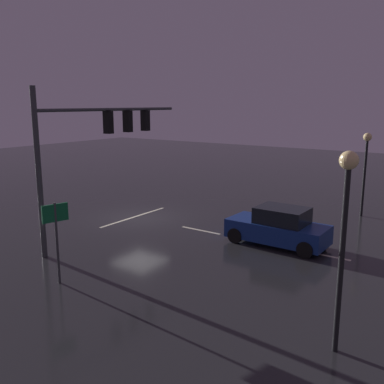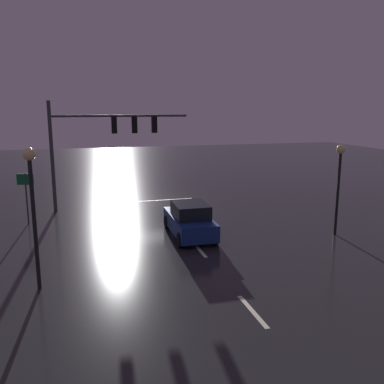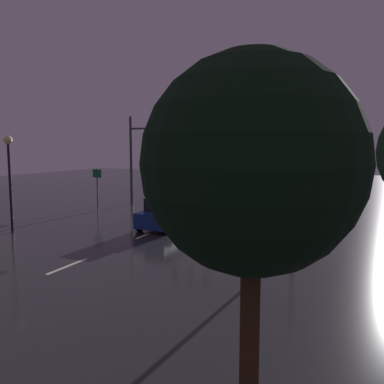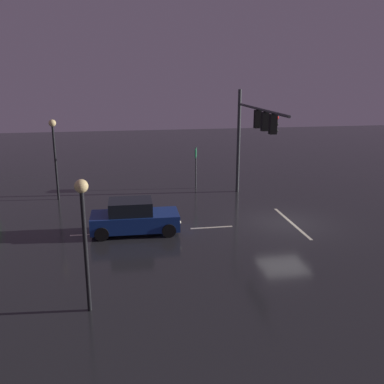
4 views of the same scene
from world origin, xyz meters
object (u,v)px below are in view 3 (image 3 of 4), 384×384
street_lamp_left_kerb (295,175)px  street_lamp_right_kerb (9,165)px  traffic_signal_assembly (167,144)px  car_approaching (167,213)px  route_sign (97,180)px  tree_left_far (253,165)px

street_lamp_left_kerb → street_lamp_right_kerb: 14.13m
traffic_signal_assembly → street_lamp_right_kerb: (3.11, 11.61, -1.14)m
car_approaching → street_lamp_right_kerb: street_lamp_right_kerb is taller
traffic_signal_assembly → car_approaching: traffic_signal_assembly is taller
route_sign → tree_left_far: bearing=132.8°
traffic_signal_assembly → tree_left_far: 23.45m
route_sign → traffic_signal_assembly: bearing=-149.3°
car_approaching → street_lamp_right_kerb: 8.54m
traffic_signal_assembly → street_lamp_left_kerb: (-10.76, 8.88, -1.43)m
car_approaching → street_lamp_right_kerb: bearing=33.7°
route_sign → street_lamp_right_kerb: bearing=98.1°
route_sign → tree_left_far: 24.08m
car_approaching → street_lamp_right_kerb: size_ratio=0.88×
street_lamp_left_kerb → route_sign: street_lamp_left_kerb is taller
traffic_signal_assembly → car_approaching: (-3.63, 7.12, -3.85)m
tree_left_far → street_lamp_left_kerb: bearing=-84.2°
tree_left_far → traffic_signal_assembly: bearing=-59.5°
traffic_signal_assembly → car_approaching: size_ratio=1.94×
street_lamp_left_kerb → traffic_signal_assembly: bearing=-39.5°
street_lamp_left_kerb → tree_left_far: bearing=95.8°
traffic_signal_assembly → street_lamp_right_kerb: bearing=75.0°
street_lamp_left_kerb → street_lamp_right_kerb: size_ratio=0.91×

